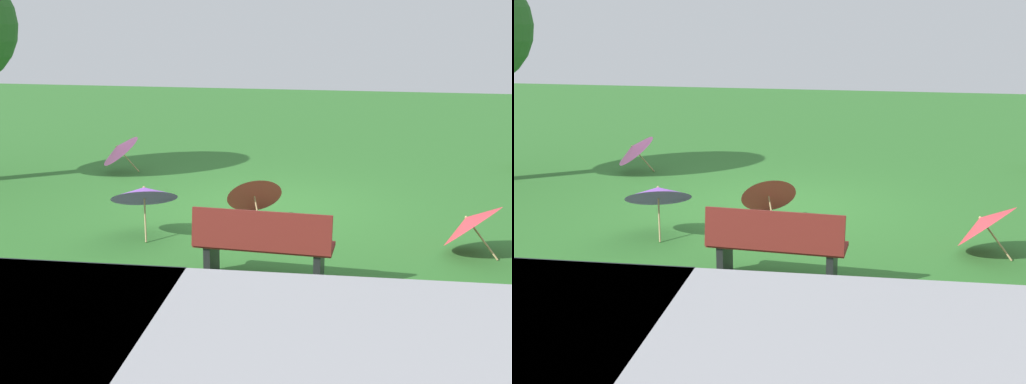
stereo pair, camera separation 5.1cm
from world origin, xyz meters
TOP-DOWN VIEW (x-y plane):
  - ground at (0.00, 0.00)m, footprint 40.00×40.00m
  - park_bench at (-0.62, 3.07)m, footprint 1.60×0.50m
  - parasol_pink_0 at (3.37, -1.89)m, footprint 1.11×1.14m
  - parasol_purple_0 at (1.36, 1.74)m, footprint 1.20×1.19m
  - parasol_red_0 at (0.03, 0.62)m, footprint 1.06×0.99m
  - parasol_red_1 at (-3.04, 1.57)m, footprint 1.05×1.12m

SIDE VIEW (x-z plane):
  - ground at x=0.00m, z-range 0.00..0.00m
  - parasol_red_0 at x=0.03m, z-range 0.03..0.84m
  - parasol_red_1 at x=-3.04m, z-range 0.05..0.84m
  - park_bench at x=-0.62m, z-range 0.01..0.92m
  - parasol_pink_0 at x=3.37m, z-range 0.09..0.92m
  - parasol_purple_0 at x=1.36m, z-range 0.17..1.08m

